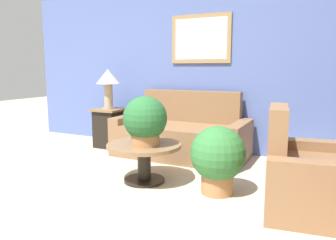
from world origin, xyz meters
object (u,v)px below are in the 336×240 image
table_lamp (108,81)px  armchair (311,178)px  coffee_table (144,154)px  potted_plant_on_table (145,120)px  potted_plant_floor (218,157)px  couch_main (182,136)px  side_table (109,127)px

table_lamp → armchair: bearing=-21.0°
coffee_table → potted_plant_on_table: (0.05, -0.05, 0.41)m
potted_plant_on_table → potted_plant_floor: bearing=5.4°
potted_plant_on_table → potted_plant_floor: 0.89m
armchair → potted_plant_on_table: (-1.72, -0.07, 0.43)m
potted_plant_on_table → couch_main: bearing=95.1°
potted_plant_on_table → potted_plant_floor: (0.82, 0.08, -0.34)m
potted_plant_on_table → side_table: bearing=138.3°
potted_plant_floor → table_lamp: bearing=151.9°
couch_main → coffee_table: bearing=-86.9°
table_lamp → potted_plant_on_table: table_lamp is taller
side_table → potted_plant_floor: (2.26, -1.21, 0.06)m
coffee_table → potted_plant_floor: 0.87m
potted_plant_on_table → table_lamp: bearing=138.3°
side_table → table_lamp: bearing=0.0°
coffee_table → side_table: side_table is taller
side_table → coffee_table: bearing=-41.5°
coffee_table → side_table: (-1.39, 1.23, 0.00)m
armchair → table_lamp: (-3.16, 1.21, 0.80)m
couch_main → table_lamp: size_ratio=3.02×
armchair → potted_plant_floor: bearing=81.9°
side_table → armchair: bearing=-21.0°
couch_main → armchair: (1.84, -1.22, 0.00)m
armchair → potted_plant_on_table: potted_plant_on_table is taller
couch_main → side_table: size_ratio=3.02×
potted_plant_floor → side_table: bearing=151.9°
couch_main → potted_plant_on_table: 1.36m
coffee_table → potted_plant_floor: potted_plant_floor is taller
coffee_table → couch_main: bearing=93.1°
couch_main → potted_plant_on_table: size_ratio=3.51×
table_lamp → coffee_table: bearing=-41.5°
coffee_table → potted_plant_on_table: bearing=-46.9°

